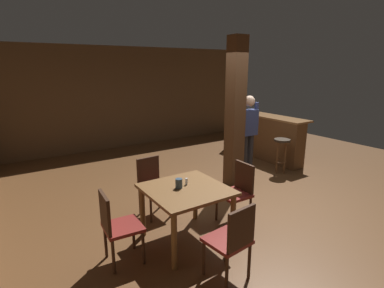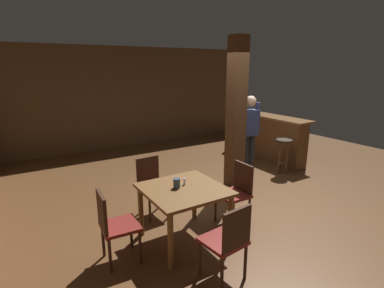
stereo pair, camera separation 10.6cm
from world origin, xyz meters
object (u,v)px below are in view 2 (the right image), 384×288
chair_west (113,223)px  chair_north (152,183)px  napkin_cup (177,183)px  bar_counter (264,136)px  salt_shaker (184,181)px  bar_stool_near (284,148)px  chair_east (237,190)px  standing_person (249,132)px  dining_table (184,196)px  chair_south (228,239)px

chair_west → chair_north: bearing=45.3°
napkin_cup → bar_counter: size_ratio=0.05×
salt_shaker → bar_stool_near: size_ratio=0.12×
chair_east → bar_stool_near: 2.46m
napkin_cup → standing_person: 2.55m
salt_shaker → bar_stool_near: 3.23m
dining_table → bar_stool_near: bearing=19.6°
standing_person → bar_stool_near: standing_person is taller
chair_north → salt_shaker: size_ratio=9.95×
chair_east → bar_stool_near: chair_east is taller
standing_person → chair_east: bearing=-137.5°
chair_south → standing_person: bearing=44.0°
chair_east → standing_person: 1.81m
chair_east → napkin_cup: size_ratio=7.15×
bar_stool_near → chair_east: bearing=-153.8°
chair_south → standing_person: (2.20, 2.12, 0.50)m
chair_north → bar_stool_near: size_ratio=1.18×
dining_table → salt_shaker: (0.06, 0.10, 0.16)m
dining_table → salt_shaker: size_ratio=11.19×
salt_shaker → standing_person: (2.13, 1.10, 0.21)m
chair_east → bar_counter: 3.47m
napkin_cup → bar_stool_near: size_ratio=0.16×
dining_table → chair_south: chair_south is taller
dining_table → chair_south: 0.93m
chair_north → chair_south: bearing=-89.1°
salt_shaker → standing_person: 2.41m
bar_stool_near → chair_north: bearing=-176.9°
salt_shaker → bar_counter: (3.56, 2.09, -0.24)m
salt_shaker → bar_stool_near: (3.06, 1.01, -0.23)m
napkin_cup → salt_shaker: napkin_cup is taller
chair_south → dining_table: bearing=89.6°
chair_south → bar_counter: (3.63, 3.11, 0.05)m
dining_table → bar_counter: bearing=31.1°
chair_west → napkin_cup: chair_west is taller
dining_table → bar_stool_near: (3.12, 1.11, -0.07)m
chair_south → salt_shaker: 1.06m
napkin_cup → salt_shaker: (0.14, 0.04, -0.02)m
standing_person → bar_stool_near: size_ratio=2.27×
chair_east → chair_north: (-0.95, 0.91, 0.00)m
standing_person → napkin_cup: bearing=-153.3°
chair_south → napkin_cup: chair_south is taller
chair_east → salt_shaker: (-0.85, 0.07, 0.29)m
bar_stool_near → chair_south: bearing=-146.9°
standing_person → bar_stool_near: 1.03m
napkin_cup → standing_person: standing_person is taller
napkin_cup → bar_counter: bar_counter is taller
chair_south → chair_north: bearing=90.9°
chair_south → bar_counter: size_ratio=0.38×
napkin_cup → salt_shaker: size_ratio=1.39×
dining_table → salt_shaker: 0.20m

